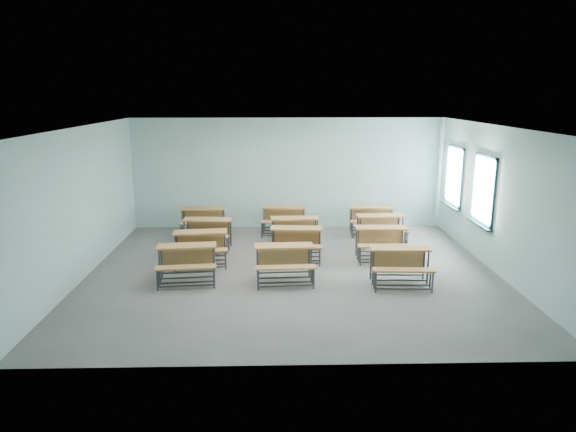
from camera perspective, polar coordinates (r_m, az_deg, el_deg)
name	(u,v)px	position (r m, az deg, el deg)	size (l,w,h in m)	color
room	(297,202)	(11.08, 0.96, 1.61)	(9.04, 8.04, 3.24)	slate
desk_unit_r0c0	(187,258)	(10.99, -11.18, -4.60)	(1.30, 0.94, 0.77)	#A8733C
desk_unit_r0c1	(284,258)	(10.78, -0.41, -4.69)	(1.27, 0.89, 0.77)	#A8733C
desk_unit_r0c2	(400,260)	(10.88, 12.37, -4.85)	(1.26, 0.87, 0.77)	#A8733C
desk_unit_r1c0	(200,243)	(12.01, -9.70, -2.97)	(1.31, 0.95, 0.77)	#A8733C
desk_unit_r1c1	(296,239)	(12.16, 0.92, -2.56)	(1.29, 0.92, 0.77)	#A8733C
desk_unit_r1c2	(382,238)	(12.41, 10.37, -2.45)	(1.25, 0.85, 0.77)	#A8733C
desk_unit_r2c0	(207,230)	(13.15, -9.01, -1.50)	(1.29, 0.92, 0.77)	#A8733C
desk_unit_r2c1	(295,228)	(13.13, 0.82, -1.35)	(1.27, 0.89, 0.77)	#A8733C
desk_unit_r2c2	(381,225)	(13.64, 10.30, -1.01)	(1.28, 0.90, 0.77)	#A8733C
desk_unit_r3c0	(203,217)	(14.47, -9.42, -0.13)	(1.27, 0.89, 0.77)	#A8733C
desk_unit_r3c1	(284,216)	(14.40, -0.49, -0.01)	(1.30, 0.94, 0.77)	#A8733C
desk_unit_r3c2	(371,216)	(14.59, 9.25, 0.00)	(1.28, 0.91, 0.77)	#A8733C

